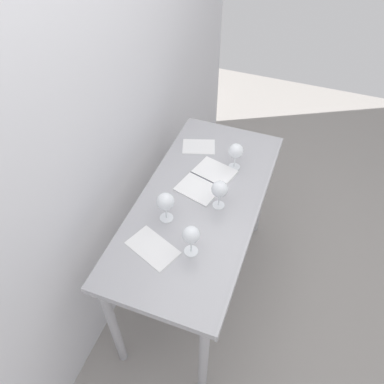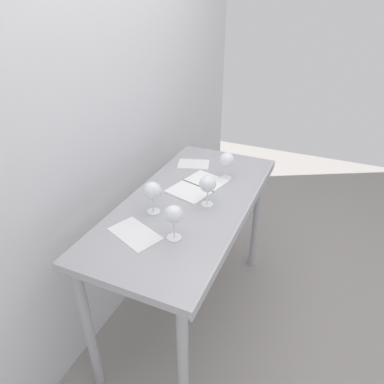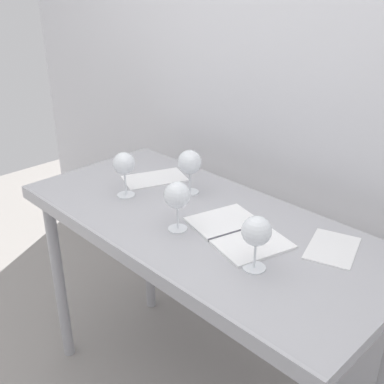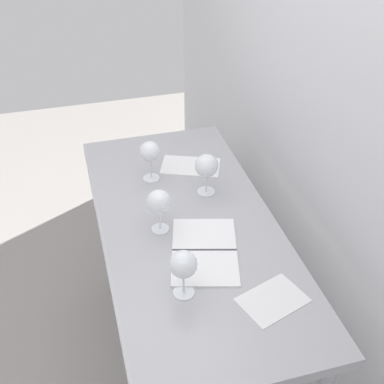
% 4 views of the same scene
% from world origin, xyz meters
% --- Properties ---
extents(ground_plane, '(6.00, 6.00, 0.00)m').
position_xyz_m(ground_plane, '(0.00, 0.00, 0.00)').
color(ground_plane, gray).
extents(back_wall, '(3.80, 0.04, 2.60)m').
position_xyz_m(back_wall, '(0.00, 0.49, 1.30)').
color(back_wall, silver).
rests_on(back_wall, ground_plane).
extents(steel_counter, '(1.40, 0.65, 0.90)m').
position_xyz_m(steel_counter, '(0.00, -0.01, 0.79)').
color(steel_counter, '#A7A7AC').
rests_on(steel_counter, ground_plane).
extents(wine_glass_near_right, '(0.09, 0.09, 0.17)m').
position_xyz_m(wine_glass_near_right, '(0.33, -0.11, 1.02)').
color(wine_glass_near_right, white).
rests_on(wine_glass_near_right, steel_counter).
extents(wine_glass_far_left, '(0.09, 0.09, 0.18)m').
position_xyz_m(wine_glass_far_left, '(-0.18, 0.12, 1.02)').
color(wine_glass_far_left, white).
rests_on(wine_glass_far_left, steel_counter).
extents(wine_glass_near_center, '(0.09, 0.09, 0.17)m').
position_xyz_m(wine_glass_near_center, '(0.00, -0.11, 1.02)').
color(wine_glass_near_center, white).
rests_on(wine_glass_near_center, steel_counter).
extents(wine_glass_near_left, '(0.08, 0.08, 0.18)m').
position_xyz_m(wine_glass_near_left, '(-0.33, -0.08, 1.03)').
color(wine_glass_near_left, white).
rests_on(wine_glass_near_left, steel_counter).
extents(open_notebook, '(0.39, 0.31, 0.01)m').
position_xyz_m(open_notebook, '(0.16, 0.01, 0.90)').
color(open_notebook, white).
rests_on(open_notebook, steel_counter).
extents(tasting_sheet_upper, '(0.20, 0.24, 0.00)m').
position_xyz_m(tasting_sheet_upper, '(0.43, 0.15, 0.90)').
color(tasting_sheet_upper, white).
rests_on(tasting_sheet_upper, steel_counter).
extents(tasting_sheet_lower, '(0.23, 0.29, 0.00)m').
position_xyz_m(tasting_sheet_lower, '(-0.38, 0.11, 0.90)').
color(tasting_sheet_lower, white).
rests_on(tasting_sheet_lower, steel_counter).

